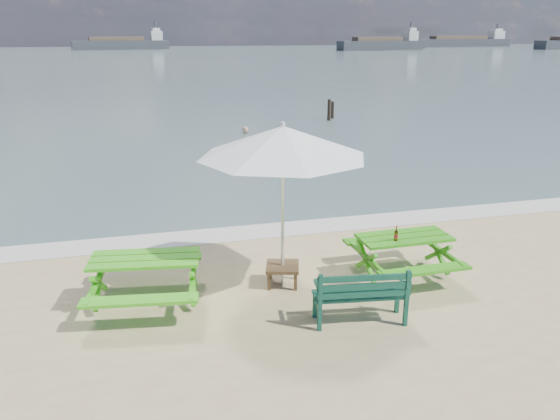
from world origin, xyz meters
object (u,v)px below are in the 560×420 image
object	(u,v)px
side_table	(282,274)
swimmer	(245,145)
picnic_table_right	(403,257)
patio_umbrella	(283,142)
park_bench	(360,305)
beer_bottle	(396,236)
picnic_table_left	(147,282)

from	to	relation	value
side_table	swimmer	size ratio (longest dim) A/B	0.43
picnic_table_right	patio_umbrella	distance (m)	3.03
park_bench	patio_umbrella	xyz separation A→B (m)	(-0.79, 1.51, 2.23)
park_bench	swimmer	world-z (taller)	park_bench
picnic_table_right	beer_bottle	world-z (taller)	beer_bottle
patio_umbrella	picnic_table_left	bearing A→B (deg)	-176.79
picnic_table_right	patio_umbrella	size ratio (longest dim) A/B	0.52
swimmer	beer_bottle	bearing A→B (deg)	-91.41
side_table	patio_umbrella	bearing A→B (deg)	116.57
side_table	beer_bottle	xyz separation A→B (m)	(1.90, -0.38, 0.66)
patio_umbrella	beer_bottle	bearing A→B (deg)	-11.28
park_bench	beer_bottle	size ratio (longest dim) A/B	5.52
picnic_table_right	beer_bottle	distance (m)	0.57
beer_bottle	side_table	bearing A→B (deg)	168.72
patio_umbrella	swimmer	size ratio (longest dim) A/B	2.15
picnic_table_left	beer_bottle	size ratio (longest dim) A/B	8.07
side_table	beer_bottle	world-z (taller)	beer_bottle
picnic_table_left	side_table	bearing A→B (deg)	3.21
park_bench	patio_umbrella	bearing A→B (deg)	117.63
side_table	patio_umbrella	distance (m)	2.30
picnic_table_right	park_bench	size ratio (longest dim) A/B	1.24
picnic_table_left	park_bench	xyz separation A→B (m)	(3.06, -1.38, -0.12)
picnic_table_left	patio_umbrella	distance (m)	3.10
picnic_table_left	side_table	world-z (taller)	picnic_table_left
picnic_table_right	swimmer	size ratio (longest dim) A/B	1.12
side_table	beer_bottle	size ratio (longest dim) A/B	2.64
picnic_table_left	swimmer	xyz separation A→B (m)	(4.53, 14.66, -0.88)
picnic_table_left	picnic_table_right	distance (m)	4.41
beer_bottle	picnic_table_left	bearing A→B (deg)	176.54
picnic_table_right	swimmer	distance (m)	14.78
park_bench	side_table	bearing A→B (deg)	117.63
park_bench	patio_umbrella	world-z (taller)	patio_umbrella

